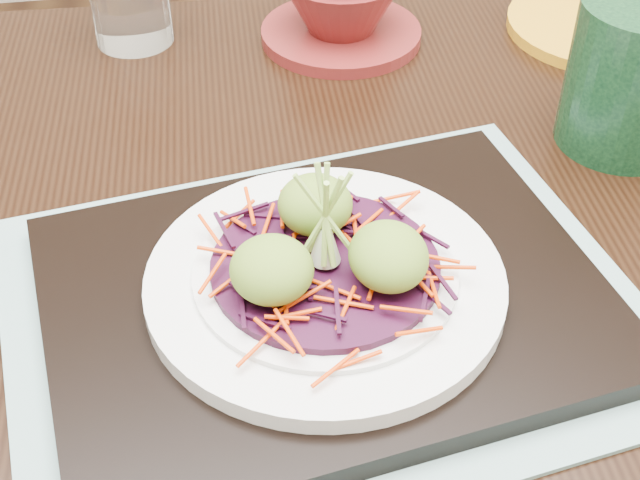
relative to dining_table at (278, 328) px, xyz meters
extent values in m
cube|color=black|center=(0.00, 0.00, 0.08)|extent=(1.22, 0.84, 0.04)
cube|color=gray|center=(0.02, -0.08, 0.10)|extent=(0.46, 0.39, 0.00)
cube|color=black|center=(0.02, -0.08, 0.11)|extent=(0.40, 0.32, 0.02)
cylinder|color=silver|center=(0.02, -0.08, 0.12)|extent=(0.24, 0.24, 0.01)
cylinder|color=silver|center=(0.02, -0.08, 0.13)|extent=(0.17, 0.17, 0.01)
cylinder|color=#310922|center=(0.02, -0.08, 0.14)|extent=(0.15, 0.15, 0.01)
ellipsoid|color=olive|center=(-0.01, -0.10, 0.16)|extent=(0.06, 0.06, 0.04)
ellipsoid|color=olive|center=(0.06, -0.10, 0.16)|extent=(0.06, 0.06, 0.04)
ellipsoid|color=olive|center=(0.02, -0.04, 0.16)|extent=(0.06, 0.06, 0.04)
cylinder|color=maroon|center=(0.10, 0.29, 0.10)|extent=(0.16, 0.16, 0.01)
cylinder|color=#C38215|center=(0.37, 0.26, 0.10)|extent=(0.24, 0.24, 0.01)
cylinder|color=#163F1D|center=(0.30, 0.08, 0.16)|extent=(0.12, 0.12, 0.12)
camera|label=1|loc=(-0.05, -0.50, 0.53)|focal=50.00mm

